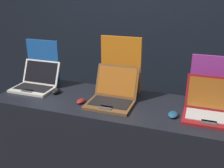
{
  "coord_description": "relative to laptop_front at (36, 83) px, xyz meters",
  "views": [
    {
      "loc": [
        0.63,
        -1.49,
        1.86
      ],
      "look_at": [
        -0.01,
        0.32,
        1.15
      ],
      "focal_mm": 42.0,
      "sensor_mm": 36.0,
      "label": 1
    }
  ],
  "objects": [
    {
      "name": "promo_stand_front",
      "position": [
        0.0,
        0.15,
        0.14
      ],
      "size": [
        0.32,
        0.07,
        0.41
      ],
      "color": "black",
      "rests_on": "display_counter"
    },
    {
      "name": "mouse_back",
      "position": [
        1.24,
        -0.14,
        -0.04
      ],
      "size": [
        0.07,
        0.1,
        0.03
      ],
      "color": "navy",
      "rests_on": "display_counter"
    },
    {
      "name": "promo_stand_back",
      "position": [
        1.48,
        0.13,
        0.13
      ],
      "size": [
        0.33,
        0.07,
        0.4
      ],
      "color": "black",
      "rests_on": "display_counter"
    },
    {
      "name": "laptop_middle",
      "position": [
        0.76,
        -0.06,
        0.01
      ],
      "size": [
        0.35,
        0.37,
        0.26
      ],
      "color": "brown",
      "rests_on": "display_counter"
    },
    {
      "name": "mouse_front",
      "position": [
        0.23,
        -0.04,
        -0.04
      ],
      "size": [
        0.06,
        0.1,
        0.04
      ],
      "color": "black",
      "rests_on": "display_counter"
    },
    {
      "name": "laptop_back",
      "position": [
        1.48,
        -0.06,
        0.01
      ],
      "size": [
        0.35,
        0.29,
        0.27
      ],
      "color": "maroon",
      "rests_on": "display_counter"
    },
    {
      "name": "mouse_middle",
      "position": [
        0.52,
        -0.15,
        -0.04
      ],
      "size": [
        0.06,
        0.09,
        0.03
      ],
      "color": "maroon",
      "rests_on": "display_counter"
    },
    {
      "name": "laptop_front",
      "position": [
        0.0,
        0.0,
        0.0
      ],
      "size": [
        0.36,
        0.32,
        0.23
      ],
      "color": "silver",
      "rests_on": "display_counter"
    },
    {
      "name": "promo_stand_middle",
      "position": [
        0.76,
        0.15,
        0.18
      ],
      "size": [
        0.34,
        0.07,
        0.49
      ],
      "color": "black",
      "rests_on": "display_counter"
    },
    {
      "name": "display_counter",
      "position": [
        0.75,
        -0.05,
        -0.55
      ],
      "size": [
        1.93,
        0.63,
        1.0
      ],
      "color": "black",
      "rests_on": "ground_plane"
    },
    {
      "name": "wall_back",
      "position": [
        0.75,
        1.13,
        0.35
      ],
      "size": [
        8.0,
        0.05,
        2.8
      ],
      "color": "black",
      "rests_on": "ground_plane"
    }
  ]
}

